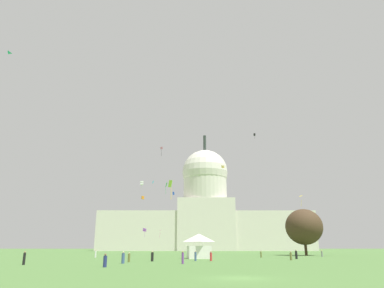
# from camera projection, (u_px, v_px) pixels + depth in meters

# --- Properties ---
(ground_plane) EXTENTS (800.00, 800.00, 0.00)m
(ground_plane) POSITION_uv_depth(u_px,v_px,m) (240.00, 278.00, 27.69)
(ground_plane) COLOR #4C7538
(capitol_building) EXTENTS (124.62, 27.91, 70.45)m
(capitol_building) POSITION_uv_depth(u_px,v_px,m) (205.00, 215.00, 213.66)
(capitol_building) COLOR beige
(capitol_building) RESTS_ON ground_plane
(event_tent) EXTENTS (5.23, 5.03, 4.91)m
(event_tent) POSITION_uv_depth(u_px,v_px,m) (199.00, 246.00, 73.05)
(event_tent) COLOR white
(event_tent) RESTS_ON ground_plane
(tree_east_far) EXTENTS (13.92, 14.41, 12.60)m
(tree_east_far) POSITION_uv_depth(u_px,v_px,m) (304.00, 227.00, 99.82)
(tree_east_far) COLOR #42301E
(tree_east_far) RESTS_ON ground_plane
(person_denim_edge_east) EXTENTS (0.63, 0.63, 1.67)m
(person_denim_edge_east) POSITION_uv_depth(u_px,v_px,m) (123.00, 258.00, 51.71)
(person_denim_edge_east) COLOR #3D5684
(person_denim_edge_east) RESTS_ON ground_plane
(person_grey_edge_west) EXTENTS (0.39, 0.39, 1.52)m
(person_grey_edge_west) POSITION_uv_depth(u_px,v_px,m) (322.00, 254.00, 85.63)
(person_grey_edge_west) COLOR gray
(person_grey_edge_west) RESTS_ON ground_plane
(person_denim_front_center) EXTENTS (0.46, 0.46, 1.67)m
(person_denim_front_center) POSITION_uv_depth(u_px,v_px,m) (195.00, 256.00, 60.82)
(person_denim_front_center) COLOR #3D5684
(person_denim_front_center) RESTS_ON ground_plane
(person_navy_front_left) EXTENTS (0.52, 0.52, 1.56)m
(person_navy_front_left) POSITION_uv_depth(u_px,v_px,m) (105.00, 261.00, 42.48)
(person_navy_front_left) COLOR navy
(person_navy_front_left) RESTS_ON ground_plane
(person_olive_mid_center) EXTENTS (0.54, 0.54, 1.51)m
(person_olive_mid_center) POSITION_uv_depth(u_px,v_px,m) (291.00, 256.00, 64.40)
(person_olive_mid_center) COLOR olive
(person_olive_mid_center) RESTS_ON ground_plane
(person_black_near_tree_east) EXTENTS (0.47, 0.47, 1.70)m
(person_black_near_tree_east) POSITION_uv_depth(u_px,v_px,m) (152.00, 257.00, 59.20)
(person_black_near_tree_east) COLOR black
(person_black_near_tree_east) RESTS_ON ground_plane
(person_black_near_tent) EXTENTS (0.37, 0.37, 1.77)m
(person_black_near_tent) POSITION_uv_depth(u_px,v_px,m) (24.00, 259.00, 47.77)
(person_black_near_tent) COLOR black
(person_black_near_tent) RESTS_ON ground_plane
(person_white_near_tree_west) EXTENTS (0.51, 0.51, 1.71)m
(person_white_near_tree_west) POSITION_uv_depth(u_px,v_px,m) (96.00, 254.00, 79.74)
(person_white_near_tree_west) COLOR silver
(person_white_near_tree_west) RESTS_ON ground_plane
(person_purple_mid_left) EXTENTS (0.35, 0.35, 1.75)m
(person_purple_mid_left) POSITION_uv_depth(u_px,v_px,m) (183.00, 258.00, 50.71)
(person_purple_mid_left) COLOR #703D93
(person_purple_mid_left) RESTS_ON ground_plane
(person_black_back_center) EXTENTS (0.61, 0.61, 1.74)m
(person_black_back_center) POSITION_uv_depth(u_px,v_px,m) (296.00, 255.00, 70.35)
(person_black_back_center) COLOR black
(person_black_back_center) RESTS_ON ground_plane
(person_red_back_right) EXTENTS (0.54, 0.54, 1.61)m
(person_red_back_right) POSITION_uv_depth(u_px,v_px,m) (211.00, 256.00, 60.70)
(person_red_back_right) COLOR red
(person_red_back_right) RESTS_ON ground_plane
(person_olive_aisle_center) EXTENTS (0.41, 0.41, 1.44)m
(person_olive_aisle_center) POSITION_uv_depth(u_px,v_px,m) (261.00, 255.00, 79.39)
(person_olive_aisle_center) COLOR olive
(person_olive_aisle_center) RESTS_ON ground_plane
(person_olive_back_left) EXTENTS (0.50, 0.50, 1.46)m
(person_olive_back_left) POSITION_uv_depth(u_px,v_px,m) (129.00, 258.00, 56.40)
(person_olive_back_left) COLOR olive
(person_olive_back_left) RESTS_ON ground_plane
(kite_violet_low) EXTENTS (1.51, 1.47, 3.55)m
(kite_violet_low) POSITION_uv_depth(u_px,v_px,m) (145.00, 230.00, 148.98)
(kite_violet_low) COLOR purple
(kite_orange_low) EXTENTS (1.00, 0.97, 0.94)m
(kite_orange_low) POSITION_uv_depth(u_px,v_px,m) (143.00, 198.00, 104.79)
(kite_orange_low) COLOR orange
(kite_white_mid) EXTENTS (1.19, 1.15, 2.65)m
(kite_white_mid) POSITION_uv_depth(u_px,v_px,m) (142.00, 183.00, 115.15)
(kite_white_mid) COLOR white
(kite_yellow_low) EXTENTS (1.29, 1.49, 2.73)m
(kite_yellow_low) POSITION_uv_depth(u_px,v_px,m) (300.00, 199.00, 104.45)
(kite_yellow_low) COLOR yellow
(kite_cyan_mid) EXTENTS (0.54, 0.58, 1.05)m
(kite_cyan_mid) POSITION_uv_depth(u_px,v_px,m) (153.00, 182.00, 143.01)
(kite_cyan_mid) COLOR #33BCDB
(kite_green_mid) EXTENTS (0.63, 0.93, 3.39)m
(kite_green_mid) POSITION_uv_depth(u_px,v_px,m) (166.00, 186.00, 104.76)
(kite_green_mid) COLOR green
(kite_lime_low) EXTENTS (0.76, 0.64, 3.30)m
(kite_lime_low) POSITION_uv_depth(u_px,v_px,m) (170.00, 185.00, 59.58)
(kite_lime_low) COLOR #8CD133
(kite_magenta_low) EXTENTS (1.21, 1.23, 2.67)m
(kite_magenta_low) POSITION_uv_depth(u_px,v_px,m) (159.00, 231.00, 146.77)
(kite_magenta_low) COLOR #D1339E
(kite_pink_high) EXTENTS (0.89, 0.62, 3.64)m
(kite_pink_high) POSITION_uv_depth(u_px,v_px,m) (162.00, 149.00, 137.21)
(kite_pink_high) COLOR pink
(kite_turquoise_high) EXTENTS (1.18, 1.38, 0.25)m
(kite_turquoise_high) POSITION_uv_depth(u_px,v_px,m) (12.00, 55.00, 70.38)
(kite_turquoise_high) COLOR teal
(kite_black_high) EXTENTS (0.93, 0.98, 2.21)m
(kite_black_high) POSITION_uv_depth(u_px,v_px,m) (254.00, 135.00, 153.59)
(kite_black_high) COLOR black
(kite_gold_mid) EXTENTS (1.18, 1.22, 1.14)m
(kite_gold_mid) POSITION_uv_depth(u_px,v_px,m) (223.00, 167.00, 142.26)
(kite_gold_mid) COLOR gold
(kite_blue_mid) EXTENTS (0.72, 0.46, 1.16)m
(kite_blue_mid) POSITION_uv_depth(u_px,v_px,m) (173.00, 193.00, 117.85)
(kite_blue_mid) COLOR blue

